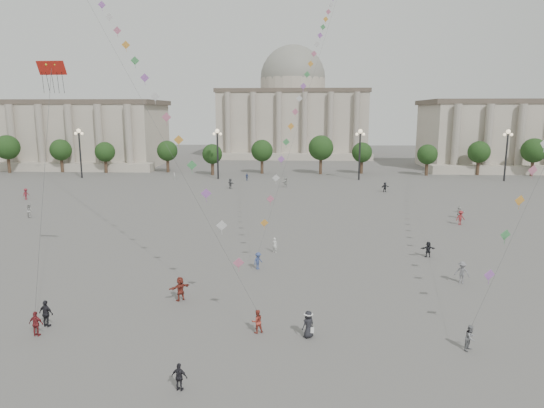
{
  "coord_description": "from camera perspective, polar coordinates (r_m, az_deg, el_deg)",
  "views": [
    {
      "loc": [
        2.32,
        -32.45,
        14.12
      ],
      "look_at": [
        -0.16,
        12.0,
        5.66
      ],
      "focal_mm": 32.0,
      "sensor_mm": 36.0,
      "label": 1
    }
  ],
  "objects": [
    {
      "name": "person_crowd_4",
      "position": [
        92.68,
        1.58,
        2.59
      ],
      "size": [
        1.28,
        1.86,
        1.93
      ],
      "primitive_type": "imported",
      "rotation": [
        0.0,
        0.0,
        4.27
      ],
      "color": "#AEAEA9",
      "rests_on": "ground"
    },
    {
      "name": "person_crowd_9",
      "position": [
        89.23,
        13.14,
        1.95
      ],
      "size": [
        1.71,
        1.2,
        1.78
      ],
      "primitive_type": "imported",
      "rotation": [
        0.0,
        0.0,
        0.46
      ],
      "color": "black",
      "rests_on": "ground"
    },
    {
      "name": "dragon_kite",
      "position": [
        42.07,
        -24.44,
        13.25
      ],
      "size": [
        2.33,
        5.05,
        18.63
      ],
      "color": "#B11C12",
      "rests_on": "ground"
    },
    {
      "name": "lamp_post_mid_west",
      "position": [
        104.13,
        -6.43,
        6.96
      ],
      "size": [
        2.0,
        0.9,
        10.65
      ],
      "color": "#262628",
      "rests_on": "ground"
    },
    {
      "name": "ground",
      "position": [
        35.47,
        -0.84,
        -12.7
      ],
      "size": [
        360.0,
        360.0,
        0.0
      ],
      "primitive_type": "plane",
      "color": "#4F4D4A",
      "rests_on": "ground"
    },
    {
      "name": "person_crowd_12",
      "position": [
        91.11,
        -4.91,
        2.42
      ],
      "size": [
        1.58,
        1.76,
        1.94
      ],
      "primitive_type": "imported",
      "rotation": [
        0.0,
        0.0,
        2.25
      ],
      "color": "#57585B",
      "rests_on": "ground"
    },
    {
      "name": "kite_train_west",
      "position": [
        59.26,
        -20.05,
        21.52
      ],
      "size": [
        36.77,
        45.88,
        74.63
      ],
      "color": "#3F3F3F",
      "rests_on": "ground"
    },
    {
      "name": "lamp_post_far_west",
      "position": [
        113.06,
        -21.7,
        6.57
      ],
      "size": [
        2.0,
        0.9,
        10.65
      ],
      "color": "#262628",
      "rests_on": "ground"
    },
    {
      "name": "person_crowd_2",
      "position": [
        89.0,
        -26.97,
        1.05
      ],
      "size": [
        1.03,
        1.35,
        1.85
      ],
      "primitive_type": "imported",
      "rotation": [
        0.0,
        0.0,
        1.25
      ],
      "color": "maroon",
      "rests_on": "ground"
    },
    {
      "name": "lamp_post_mid_east",
      "position": [
        103.46,
        10.3,
        6.83
      ],
      "size": [
        2.0,
        0.9,
        10.65
      ],
      "color": "#262628",
      "rests_on": "ground"
    },
    {
      "name": "hat_person",
      "position": [
        31.72,
        4.3,
        -13.88
      ],
      "size": [
        1.02,
        0.98,
        1.76
      ],
      "color": "black",
      "rests_on": "ground"
    },
    {
      "name": "person_crowd_1",
      "position": [
        73.68,
        -26.64,
        -0.71
      ],
      "size": [
        1.15,
        1.1,
        1.87
      ],
      "primitive_type": "imported",
      "rotation": [
        0.0,
        0.0,
        2.52
      ],
      "color": "#B0AFAB",
      "rests_on": "ground"
    },
    {
      "name": "tourist_4",
      "position": [
        26.82,
        -10.83,
        -19.36
      ],
      "size": [
        0.94,
        0.55,
        1.5
      ],
      "primitive_type": "imported",
      "rotation": [
        0.0,
        0.0,
        2.93
      ],
      "color": "black",
      "rests_on": "ground"
    },
    {
      "name": "person_crowd_8",
      "position": [
        66.0,
        21.3,
        -1.52
      ],
      "size": [
        1.33,
        0.98,
        1.84
      ],
      "primitive_type": "imported",
      "rotation": [
        0.0,
        0.0,
        0.28
      ],
      "color": "maroon",
      "rests_on": "ground"
    },
    {
      "name": "lamp_post_far_east",
      "position": [
        111.2,
        25.92,
        6.2
      ],
      "size": [
        2.0,
        0.9,
        10.65
      ],
      "color": "#262628",
      "rests_on": "ground"
    },
    {
      "name": "person_crowd_13",
      "position": [
        49.54,
        0.32,
        -4.85
      ],
      "size": [
        0.68,
        0.62,
        1.57
      ],
      "primitive_type": "imported",
      "rotation": [
        0.0,
        0.0,
        2.61
      ],
      "color": "silver",
      "rests_on": "ground"
    },
    {
      "name": "hall_west",
      "position": [
        148.24,
        -28.5,
        7.27
      ],
      "size": [
        84.0,
        26.22,
        17.2
      ],
      "color": "#ABA08F",
      "rests_on": "ground"
    },
    {
      "name": "person_crowd_6",
      "position": [
        43.86,
        21.45,
        -7.5
      ],
      "size": [
        1.4,
        1.13,
        1.88
      ],
      "primitive_type": "imported",
      "rotation": [
        0.0,
        0.0,
        5.87
      ],
      "color": "slate",
      "rests_on": "ground"
    },
    {
      "name": "person_crowd_7",
      "position": [
        70.14,
        21.16,
        -0.93
      ],
      "size": [
        1.53,
        0.71,
        1.59
      ],
      "primitive_type": "imported",
      "rotation": [
        0.0,
        0.0,
        2.97
      ],
      "color": "#B4B3AF",
      "rests_on": "ground"
    },
    {
      "name": "kite_flyer_0",
      "position": [
        32.3,
        -1.76,
        -13.63
      ],
      "size": [
        0.94,
        0.85,
        1.57
      ],
      "primitive_type": "imported",
      "rotation": [
        0.0,
        0.0,
        3.56
      ],
      "color": "#A0382B",
      "rests_on": "ground"
    },
    {
      "name": "kite_flyer_2",
      "position": [
        32.42,
        22.3,
        -14.36
      ],
      "size": [
        0.97,
        0.97,
        1.59
      ],
      "primitive_type": "imported",
      "rotation": [
        0.0,
        0.0,
        0.81
      ],
      "color": "slate",
      "rests_on": "ground"
    },
    {
      "name": "kite_train_mid",
      "position": [
        72.47,
        6.16,
        19.82
      ],
      "size": [
        13.81,
        55.09,
        72.81
      ],
      "color": "#3F3F3F",
      "rests_on": "ground"
    },
    {
      "name": "person_crowd_10",
      "position": [
        104.69,
        -11.4,
        3.22
      ],
      "size": [
        0.51,
        0.64,
        1.55
      ],
      "primitive_type": "imported",
      "rotation": [
        0.0,
        0.0,
        1.85
      ],
      "color": "silver",
      "rests_on": "ground"
    },
    {
      "name": "tourist_0",
      "position": [
        35.23,
        -26.01,
        -12.55
      ],
      "size": [
        1.01,
        0.5,
        1.65
      ],
      "primitive_type": "imported",
      "rotation": [
        0.0,
        0.0,
        3.03
      ],
      "color": "maroon",
      "rests_on": "ground"
    },
    {
      "name": "hall_central",
      "position": [
        161.69,
        2.42,
        10.79
      ],
      "size": [
        48.3,
        34.3,
        35.5
      ],
      "color": "#ABA08F",
      "rests_on": "ground"
    },
    {
      "name": "kite_flyer_1",
      "position": [
        44.43,
        -1.65,
        -6.69
      ],
      "size": [
        1.09,
        1.18,
        1.59
      ],
      "primitive_type": "imported",
      "rotation": [
        0.0,
        0.0,
        0.93
      ],
      "color": "#37477C",
      "rests_on": "ground"
    },
    {
      "name": "tree_row",
      "position": [
        110.82,
        2.0,
        6.23
      ],
      "size": [
        137.12,
        5.12,
        8.0
      ],
      "color": "#39261C",
      "rests_on": "ground"
    },
    {
      "name": "person_crowd_0",
      "position": [
        101.92,
        -2.98,
        3.21
      ],
      "size": [
        0.96,
        0.8,
        1.53
      ],
      "primitive_type": "imported",
      "rotation": [
        0.0,
        0.0,
        0.57
      ],
      "color": "navy",
      "rests_on": "ground"
    },
    {
      "name": "tourist_2",
      "position": [
        37.99,
        -10.74,
        -9.76
      ],
      "size": [
        1.67,
        1.53,
        1.85
      ],
      "primitive_type": "imported",
      "rotation": [
        0.0,
        0.0,
        3.85
      ],
      "color": "maroon",
      "rests_on": "ground"
    },
    {
      "name": "tourist_1",
      "position": [
        36.34,
        -25.04,
        -11.6
      ],
      "size": [
        1.16,
        0.72,
        1.84
      ],
      "primitive_type": "imported",
      "rotation": [
        0.0,
        0.0,
        2.88
      ],
      "color": "black",
      "rests_on": "ground"
    },
    {
      "name": "person_crowd_3",
      "position": [
        50.45,
        17.89,
        -5.1
      ],
      "size": [
        1.5,
        0.6,
        1.58
      ],
      "primitive_type": "imported",
      "rotation": [
        0.0,
        0.0,
        3.23
      ],
      "color": "black",
      "rests_on": "ground"
    }
  ]
}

